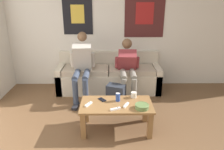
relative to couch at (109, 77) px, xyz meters
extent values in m
cube|color=silver|center=(-0.23, 0.34, 0.99)|extent=(10.00, 0.05, 2.55)
cube|color=black|center=(-0.62, 0.30, 1.23)|extent=(0.59, 0.01, 0.81)
cube|color=gold|center=(-0.62, 0.30, 1.23)|extent=(0.27, 0.01, 0.36)
cube|color=#471E1E|center=(0.72, 0.30, 1.25)|extent=(0.80, 0.01, 0.95)
cube|color=maroon|center=(0.72, 0.30, 1.25)|extent=(0.36, 0.01, 0.43)
cube|color=beige|center=(0.00, 0.25, 0.10)|extent=(2.07, 0.13, 0.76)
cube|color=beige|center=(0.00, -0.08, -0.08)|extent=(2.07, 0.54, 0.41)
cube|color=beige|center=(-0.97, -0.08, -0.02)|extent=(0.12, 0.54, 0.53)
cube|color=beige|center=(0.97, -0.08, -0.02)|extent=(0.12, 0.54, 0.53)
cube|color=#B2A38E|center=(-0.46, -0.08, 0.18)|extent=(0.89, 0.50, 0.10)
cube|color=#B2A38E|center=(0.46, -0.08, 0.18)|extent=(0.89, 0.50, 0.10)
cube|color=olive|center=(0.11, -1.44, 0.13)|extent=(1.03, 0.54, 0.03)
cube|color=olive|center=(-0.35, -1.23, -0.09)|extent=(0.07, 0.07, 0.39)
cube|color=olive|center=(0.57, -1.23, -0.09)|extent=(0.07, 0.07, 0.39)
cube|color=olive|center=(-0.35, -1.65, -0.09)|extent=(0.07, 0.07, 0.39)
cube|color=olive|center=(0.57, -1.65, -0.09)|extent=(0.07, 0.07, 0.39)
cylinder|color=#384256|center=(-0.59, -0.50, 0.23)|extent=(0.11, 0.41, 0.11)
cylinder|color=#384256|center=(-0.59, -0.71, -0.01)|extent=(0.10, 0.10, 0.48)
cube|color=#232328|center=(-0.59, -0.78, -0.26)|extent=(0.11, 0.25, 0.05)
cylinder|color=#384256|center=(-0.41, -0.50, 0.23)|extent=(0.11, 0.41, 0.11)
cylinder|color=#384256|center=(-0.41, -0.71, -0.01)|extent=(0.10, 0.10, 0.48)
cube|color=#232328|center=(-0.41, -0.78, -0.26)|extent=(0.11, 0.25, 0.05)
cube|color=beige|center=(-0.50, -0.22, 0.48)|extent=(0.37, 0.39, 0.57)
sphere|color=brown|center=(-0.50, -0.10, 0.86)|extent=(0.18, 0.18, 0.18)
cylinder|color=beige|center=(-0.69, -0.21, 0.44)|extent=(0.08, 0.12, 0.30)
cylinder|color=beige|center=(-0.31, -0.21, 0.44)|extent=(0.08, 0.12, 0.30)
cylinder|color=gray|center=(0.27, -0.49, 0.23)|extent=(0.11, 0.40, 0.11)
cylinder|color=gray|center=(0.27, -0.69, -0.01)|extent=(0.10, 0.10, 0.48)
cube|color=#232328|center=(0.27, -0.76, -0.26)|extent=(0.11, 0.25, 0.05)
cylinder|color=gray|center=(0.45, -0.49, 0.23)|extent=(0.11, 0.40, 0.11)
cylinder|color=gray|center=(0.45, -0.69, -0.01)|extent=(0.10, 0.10, 0.48)
cube|color=#232328|center=(0.45, -0.76, -0.26)|extent=(0.11, 0.25, 0.05)
cube|color=maroon|center=(0.36, -0.20, 0.41)|extent=(0.36, 0.40, 0.46)
sphere|color=brown|center=(0.36, -0.04, 0.71)|extent=(0.20, 0.20, 0.20)
cylinder|color=maroon|center=(0.16, -0.18, 0.37)|extent=(0.08, 0.13, 0.23)
cylinder|color=maroon|center=(0.55, -0.18, 0.37)|extent=(0.08, 0.13, 0.23)
cube|color=#282D38|center=(0.13, -0.76, -0.07)|extent=(0.36, 0.30, 0.42)
cube|color=#282D38|center=(0.10, -0.85, -0.17)|extent=(0.23, 0.14, 0.19)
cylinder|color=#607F47|center=(0.46, -1.58, 0.17)|extent=(0.19, 0.19, 0.06)
torus|color=#607F47|center=(0.46, -1.58, 0.20)|extent=(0.19, 0.19, 0.02)
cylinder|color=silver|center=(0.38, -1.24, 0.18)|extent=(0.09, 0.09, 0.08)
cylinder|color=black|center=(0.38, -1.24, 0.23)|extent=(0.00, 0.00, 0.01)
cylinder|color=#28479E|center=(0.14, -1.35, 0.20)|extent=(0.07, 0.07, 0.12)
cylinder|color=silver|center=(0.14, -1.35, 0.26)|extent=(0.06, 0.06, 0.00)
cube|color=white|center=(0.25, -1.50, 0.15)|extent=(0.10, 0.14, 0.02)
cylinder|color=#333842|center=(0.26, -1.47, 0.17)|extent=(0.01, 0.01, 0.00)
cube|color=white|center=(-0.28, -1.47, 0.15)|extent=(0.10, 0.14, 0.02)
cylinder|color=#333842|center=(-0.26, -1.44, 0.17)|extent=(0.01, 0.01, 0.00)
cube|color=white|center=(0.10, -1.61, 0.15)|extent=(0.15, 0.09, 0.02)
cylinder|color=#333842|center=(0.13, -1.60, 0.17)|extent=(0.01, 0.01, 0.00)
cube|color=black|center=(-0.09, -1.32, 0.15)|extent=(0.13, 0.15, 0.01)
cube|color=black|center=(-0.09, -1.32, 0.15)|extent=(0.12, 0.13, 0.00)
camera|label=1|loc=(0.03, -4.22, 1.62)|focal=35.00mm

